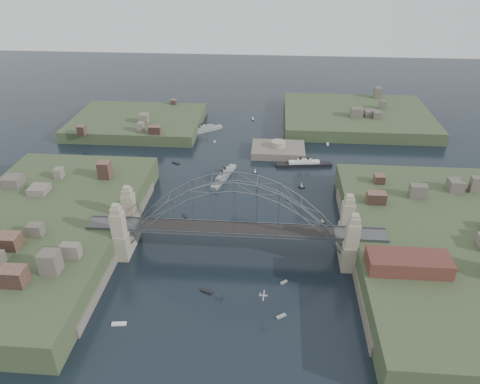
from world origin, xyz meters
The scene contains 27 objects.
ground centered at (0.00, 0.00, 0.00)m, with size 500.00×500.00×0.00m, color black.
bridge centered at (0.00, 0.00, 12.32)m, with size 84.00×13.80×24.60m.
shore_west centered at (-57.32, 0.00, 1.97)m, with size 50.50×90.00×12.00m.
shore_east centered at (57.32, 0.00, 1.97)m, with size 50.50×90.00×12.00m.
headland_nw centered at (-55.00, 95.00, 0.50)m, with size 60.00×45.00×9.00m, color #354528.
headland_ne centered at (50.00, 110.00, 0.75)m, with size 70.00×55.00×9.50m, color #354528.
fort_island centered at (12.00, 70.00, -0.34)m, with size 22.00×16.00×9.40m.
wharf_shed centered at (44.00, -14.00, 10.00)m, with size 20.00×8.00×4.00m, color #592D26.
finger_pier centered at (39.00, -28.00, 0.70)m, with size 4.00×22.00×1.40m, color #454447.
naval_cruiser_near centered at (-8.36, 45.52, 0.94)m, with size 8.13×20.19×6.07m.
naval_cruiser_far centered at (-22.46, 91.50, 0.96)m, with size 16.05×13.24×6.19m.
ocean_liner centered at (22.33, 58.66, 0.84)m, with size 22.31×5.73×5.43m.
aeroplane centered at (8.68, -23.51, 5.60)m, with size 1.96×3.69×0.53m.
small_boat_a centered at (-18.04, 18.16, 0.15)m, with size 1.51×2.45×0.45m.
small_boat_b centered at (15.17, 31.26, 0.15)m, with size 1.70×1.60×0.45m.
small_boat_c centered at (-5.84, -17.20, 0.15)m, with size 3.38×2.23×0.45m.
small_boat_d centered at (20.69, 40.69, 0.85)m, with size 2.61×1.39×2.38m.
small_boat_e centered at (-28.86, 56.90, 0.15)m, with size 3.38×2.52×0.45m.
small_boat_f centered at (3.28, 50.68, 0.99)m, with size 1.83×1.43×2.38m.
small_boat_g centered at (13.27, -24.47, 0.15)m, with size 2.58×2.12×0.45m.
small_boat_h centered at (-16.17, 79.73, 0.15)m, with size 0.67×1.88×0.45m.
small_boat_i centered at (26.42, 17.92, 0.29)m, with size 1.56×2.30×1.43m.
small_boat_j centered at (-24.88, -29.97, 0.15)m, with size 3.54×1.55×0.45m.
small_boat_k centered at (-0.76, 108.51, 0.96)m, with size 1.34×1.98×2.38m.
small_boat_l centered at (-40.66, 33.85, 0.28)m, with size 1.36×3.01×1.43m.
small_boat_m centered at (13.94, -12.10, 0.15)m, with size 2.00×1.88×0.45m.
small_boat_n centered at (33.68, 80.96, 0.15)m, with size 1.18×2.96×0.45m.
Camera 1 is at (9.68, -105.41, 80.01)m, focal length 34.04 mm.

